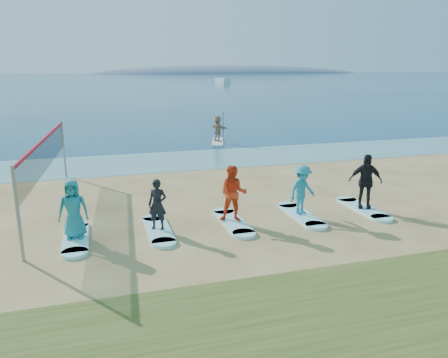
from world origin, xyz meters
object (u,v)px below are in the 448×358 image
object	(u,v)px
student_4	(365,181)
student_0	(73,209)
paddleboarder	(218,128)
surfboard_1	(158,230)
surfboard_0	(76,239)
surfboard_3	(301,215)
student_1	(157,204)
surfboard_4	(363,209)
paddleboard	(218,142)
student_3	(302,190)
volleyball_net	(45,154)
surfboard_2	(233,222)
boat_offshore_b	(223,84)
student_2	(233,194)

from	to	relation	value
student_4	student_0	bearing A→B (deg)	-155.59
paddleboarder	surfboard_1	xyz separation A→B (m)	(-6.02, -14.60, -0.90)
surfboard_1	surfboard_0	bearing A→B (deg)	180.00
surfboard_3	paddleboarder	bearing A→B (deg)	84.96
student_1	student_4	world-z (taller)	student_4
paddleboarder	student_4	world-z (taller)	student_4
student_1	surfboard_4	xyz separation A→B (m)	(7.10, 0.00, -0.81)
paddleboard	student_3	xyz separation A→B (m)	(-1.29, -14.60, 0.85)
surfboard_4	surfboard_3	bearing A→B (deg)	180.00
volleyball_net	student_0	distance (m)	3.68
surfboard_2	surfboard_3	size ratio (longest dim) A/B	1.00
student_4	surfboard_1	bearing A→B (deg)	-155.59
paddleboard	surfboard_1	size ratio (longest dim) A/B	1.36
surfboard_2	surfboard_4	size ratio (longest dim) A/B	1.00
paddleboarder	surfboard_0	bearing A→B (deg)	131.58
student_4	surfboard_3	bearing A→B (deg)	-155.59
surfboard_0	student_0	world-z (taller)	student_0
student_1	surfboard_0	bearing A→B (deg)	-155.67
student_4	surfboard_2	bearing A→B (deg)	-155.59
paddleboard	boat_offshore_b	distance (m)	101.96
surfboard_2	student_1	bearing A→B (deg)	180.00
student_3	surfboard_3	bearing A→B (deg)	0.00
boat_offshore_b	surfboard_0	xyz separation A→B (m)	(-37.63, -112.28, 0.04)
boat_offshore_b	student_0	bearing A→B (deg)	-122.70
volleyball_net	student_4	xyz separation A→B (m)	(10.41, -3.42, -0.87)
boat_offshore_b	surfboard_4	xyz separation A→B (m)	(-28.16, -112.28, 0.04)
student_1	surfboard_3	bearing A→B (deg)	24.33
student_3	surfboard_4	world-z (taller)	student_3
surfboard_2	student_2	xyz separation A→B (m)	(0.00, 0.00, 0.94)
paddleboarder	surfboard_3	distance (m)	14.68
paddleboarder	surfboard_3	world-z (taller)	paddleboarder
paddleboard	paddleboarder	distance (m)	0.88
surfboard_0	surfboard_2	bearing A→B (deg)	0.00
surfboard_3	volleyball_net	bearing A→B (deg)	156.94
surfboard_0	surfboard_4	bearing A→B (deg)	0.00
student_0	student_1	distance (m)	2.37
volleyball_net	student_1	world-z (taller)	volleyball_net
student_1	surfboard_2	world-z (taller)	student_1
boat_offshore_b	student_1	xyz separation A→B (m)	(-35.26, -112.28, 0.85)
paddleboarder	surfboard_4	xyz separation A→B (m)	(1.08, -14.60, -0.90)
boat_offshore_b	surfboard_4	size ratio (longest dim) A/B	2.32
paddleboard	boat_offshore_b	world-z (taller)	boat_offshore_b
paddleboard	surfboard_4	distance (m)	14.64
paddleboard	surfboard_2	bearing A→B (deg)	-86.77
surfboard_2	student_2	size ratio (longest dim) A/B	1.23
surfboard_2	surfboard_3	world-z (taller)	same
student_2	student_4	distance (m)	4.74
surfboard_4	student_1	bearing A→B (deg)	180.00
student_1	surfboard_3	xyz separation A→B (m)	(4.74, 0.00, -0.81)
surfboard_3	surfboard_0	bearing A→B (deg)	180.00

